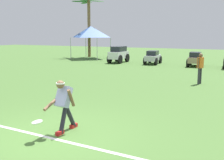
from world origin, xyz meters
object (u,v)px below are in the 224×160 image
Objects in this scene: parked_car_slot_c at (195,59)px; event_tent at (91,32)px; frisbee_thrower at (64,103)px; frisbee_in_flight at (37,122)px; teammate_near_sideline at (200,66)px; palm_tree_far_left at (89,21)px; parked_car_slot_a at (119,54)px; parked_car_slot_b at (153,57)px.

event_tent reaches higher than parked_car_slot_c.
frisbee_thrower is 0.89m from frisbee_in_flight.
event_tent is at bearing 117.46° from frisbee_thrower.
frisbee_in_flight is at bearing -105.51° from frisbee_thrower.
teammate_near_sideline is at bearing -39.91° from event_tent.
parked_car_slot_a is at bearing -37.03° from palm_tree_far_left.
event_tent is at bearing 162.78° from parked_car_slot_b.
parked_car_slot_b is at bearing 3.00° from parked_car_slot_a.
frisbee_thrower is at bearing -80.86° from parked_car_slot_b.
teammate_near_sideline reaches higher than parked_car_slot_c.
frisbee_thrower is 0.60× the size of parked_car_slot_a.
teammate_near_sideline is 0.70× the size of parked_car_slot_c.
event_tent is (-4.05, 2.35, 1.90)m from parked_car_slot_a.
frisbee_thrower is 0.23× the size of palm_tree_far_left.
parked_car_slot_b is 0.70× the size of event_tent.
teammate_near_sideline is at bearing 75.90° from frisbee_in_flight.
parked_car_slot_b and parked_car_slot_c have the same top height.
parked_car_slot_a is 0.74× the size of event_tent.
palm_tree_far_left reaches higher than teammate_near_sideline.
palm_tree_far_left reaches higher than frisbee_in_flight.
palm_tree_far_left is (-10.79, 20.24, 3.00)m from frisbee_thrower.
parked_car_slot_a is 1.05× the size of parked_car_slot_c.
parked_car_slot_b is 1.00× the size of parked_car_slot_c.
parked_car_slot_a is at bearing -177.00° from parked_car_slot_b.
parked_car_slot_b is at bearing -24.39° from palm_tree_far_left.
frisbee_thrower is at bearing -103.97° from teammate_near_sideline.
event_tent is at bearing 140.09° from teammate_near_sideline.
palm_tree_far_left reaches higher than event_tent.
parked_car_slot_b is at bearing 99.14° from frisbee_thrower.
parked_car_slot_a reaches higher than parked_car_slot_c.
frisbee_in_flight is 0.06× the size of palm_tree_far_left.
frisbee_thrower is 0.44× the size of event_tent.
parked_car_slot_a is 0.38× the size of palm_tree_far_left.
frisbee_thrower is 9.05m from teammate_near_sideline.
event_tent is at bearing 149.85° from parked_car_slot_a.
teammate_near_sideline is (2.41, 9.58, 0.45)m from frisbee_in_flight.
palm_tree_far_left is at bearing 142.97° from parked_car_slot_a.
teammate_near_sideline is at bearing -41.48° from palm_tree_far_left.
frisbee_in_flight is 0.11× the size of event_tent.
teammate_near_sideline reaches higher than parked_car_slot_b.
frisbee_in_flight is 0.16× the size of parked_car_slot_b.
palm_tree_far_left reaches higher than frisbee_thrower.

